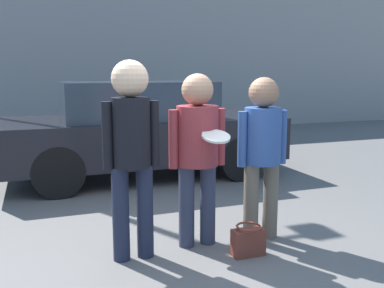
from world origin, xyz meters
The scene contains 8 objects.
ground_plane centered at (0.00, 0.00, 0.00)m, with size 56.00×56.00×0.00m, color #5B5956.
storefront_building centered at (0.00, 8.48, 2.27)m, with size 24.00×0.22×4.48m.
person_left centered at (-0.37, 0.08, 1.06)m, with size 0.50×0.33×1.77m.
person_middle_with_frisbee centered at (0.28, 0.17, 1.00)m, with size 0.56×0.60×1.66m.
person_right centered at (0.93, 0.09, 0.96)m, with size 0.53×0.36×1.62m.
parked_car_near centered at (0.44, 3.15, 0.77)m, with size 4.36×1.90×1.53m.
shrub centered at (2.96, 7.83, 0.47)m, with size 0.93×0.93×0.93m.
handbag centered at (0.63, -0.23, 0.14)m, with size 0.30×0.23×0.29m.
Camera 1 is at (-1.14, -3.54, 1.66)m, focal length 40.00 mm.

